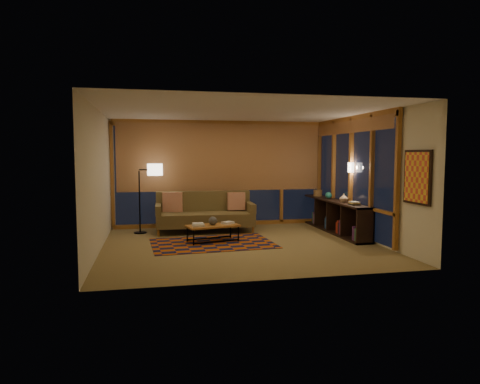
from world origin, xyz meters
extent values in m
cube|color=olive|center=(0.00, 0.00, 0.00)|extent=(5.50, 5.00, 0.01)
cube|color=silver|center=(0.00, 0.00, 2.70)|extent=(5.50, 5.00, 0.01)
cube|color=beige|center=(0.00, 2.50, 1.35)|extent=(5.50, 0.01, 2.70)
cube|color=beige|center=(0.00, -2.50, 1.35)|extent=(5.50, 0.01, 2.70)
cube|color=beige|center=(-2.75, 0.00, 1.35)|extent=(0.01, 5.00, 2.70)
cube|color=beige|center=(2.75, 0.00, 1.35)|extent=(0.01, 5.00, 2.70)
cube|color=#A8440A|center=(-0.55, 0.25, 0.01)|extent=(2.58, 1.80, 0.01)
sphere|color=black|center=(-0.51, 0.42, 0.45)|extent=(0.21, 0.21, 0.18)
cylinder|color=olive|center=(2.47, 1.99, 0.84)|extent=(0.23, 0.23, 0.16)
sphere|color=#237E72|center=(2.49, 1.35, 0.84)|extent=(0.17, 0.17, 0.16)
imported|color=tan|center=(2.49, 0.51, 0.86)|extent=(0.21, 0.21, 0.20)
camera|label=1|loc=(-1.78, -8.41, 1.84)|focal=32.00mm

